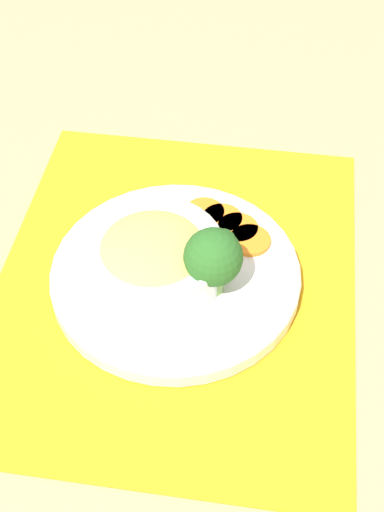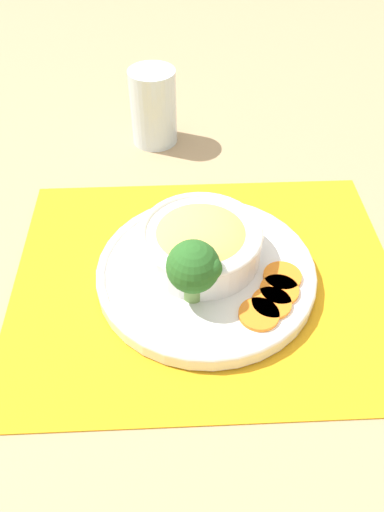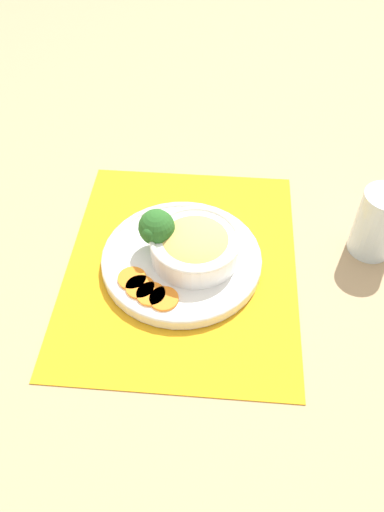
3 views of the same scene
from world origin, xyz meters
The scene contains 10 objects.
ground_plane centered at (0.00, 0.00, 0.00)m, with size 4.00×4.00×0.00m, color tan.
placemat centered at (0.00, 0.00, 0.00)m, with size 0.49×0.40×0.00m.
plate centered at (0.00, 0.00, 0.02)m, with size 0.27×0.27×0.02m.
bowl centered at (0.01, -0.02, 0.05)m, with size 0.15×0.15×0.05m.
broccoli_floret centered at (0.02, 0.04, 0.07)m, with size 0.06×0.06×0.08m.
carrot_slice_near centered at (-0.06, 0.08, 0.02)m, with size 0.05×0.05×0.01m.
carrot_slice_middle centered at (-0.07, 0.06, 0.02)m, with size 0.05×0.05×0.01m.
carrot_slice_far centered at (-0.08, 0.04, 0.02)m, with size 0.05×0.05×0.01m.
carrot_slice_extra centered at (-0.09, 0.02, 0.02)m, with size 0.05×0.05×0.01m.
water_glass centered at (0.07, -0.33, 0.06)m, with size 0.08×0.08×0.12m.
Camera 2 is at (0.03, 0.42, 0.47)m, focal length 35.00 mm.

